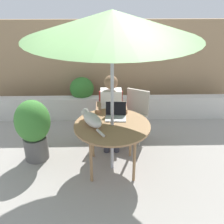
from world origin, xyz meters
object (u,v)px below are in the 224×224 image
(chair_occupied, at_px, (111,113))
(person_seated, at_px, (111,108))
(chair_empty, at_px, (136,111))
(potted_plant_by_chair, at_px, (82,95))
(patio_umbrella, at_px, (112,24))
(cat, at_px, (92,119))
(patio_table, at_px, (112,128))
(laptop, at_px, (116,113))
(potted_plant_near_fence, at_px, (33,127))

(chair_occupied, height_order, person_seated, person_seated)
(chair_occupied, distance_m, chair_empty, 0.43)
(potted_plant_by_chair, bearing_deg, patio_umbrella, -72.60)
(person_seated, bearing_deg, cat, -114.28)
(chair_empty, bearing_deg, patio_table, -116.17)
(chair_empty, bearing_deg, person_seated, -152.73)
(chair_occupied, relative_size, potted_plant_by_chair, 1.09)
(chair_occupied, xyz_separation_m, laptop, (0.06, -0.57, 0.29))
(patio_table, distance_m, person_seated, 0.65)
(chair_occupied, distance_m, potted_plant_near_fence, 1.30)
(chair_empty, distance_m, person_seated, 0.51)
(laptop, xyz_separation_m, potted_plant_by_chair, (-0.63, 1.57, -0.36))
(patio_umbrella, distance_m, person_seated, 1.56)
(potted_plant_near_fence, bearing_deg, patio_table, -13.32)
(chair_empty, height_order, cat, cat)
(person_seated, xyz_separation_m, potted_plant_by_chair, (-0.57, 1.15, -0.24))
(chair_empty, bearing_deg, potted_plant_near_fence, -159.87)
(cat, bearing_deg, person_seated, 65.72)
(patio_table, distance_m, potted_plant_by_chair, 1.91)
(chair_occupied, height_order, cat, cat)
(patio_table, distance_m, cat, 0.32)
(patio_umbrella, relative_size, chair_occupied, 2.57)
(person_seated, bearing_deg, potted_plant_by_chair, 116.15)
(chair_empty, height_order, potted_plant_by_chair, chair_empty)
(patio_table, relative_size, potted_plant_by_chair, 1.33)
(cat, xyz_separation_m, potted_plant_by_chair, (-0.28, 1.79, -0.38))
(chair_occupied, bearing_deg, chair_empty, 8.52)
(patio_umbrella, distance_m, potted_plant_near_fence, 1.97)
(patio_umbrella, distance_m, chair_empty, 1.86)
(patio_umbrella, xyz_separation_m, chair_occupied, (0.00, 0.81, -1.59))
(laptop, height_order, potted_plant_near_fence, potted_plant_near_fence)
(patio_table, height_order, laptop, laptop)
(laptop, relative_size, potted_plant_by_chair, 0.39)
(person_seated, distance_m, potted_plant_by_chair, 1.31)
(patio_table, xyz_separation_m, chair_occupied, (0.00, 0.81, -0.17))
(cat, bearing_deg, patio_table, -3.22)
(chair_empty, bearing_deg, laptop, -120.19)
(chair_occupied, height_order, laptop, laptop)
(patio_umbrella, bearing_deg, cat, 176.78)
(laptop, bearing_deg, chair_occupied, 95.88)
(laptop, xyz_separation_m, potted_plant_near_fence, (-1.25, 0.04, -0.24))
(potted_plant_near_fence, bearing_deg, person_seated, 17.36)
(patio_umbrella, bearing_deg, potted_plant_near_fence, 166.68)
(patio_umbrella, relative_size, cat, 3.81)
(chair_occupied, xyz_separation_m, person_seated, (0.00, -0.16, 0.17))
(cat, height_order, potted_plant_by_chair, cat)
(potted_plant_near_fence, bearing_deg, laptop, -2.03)
(chair_occupied, bearing_deg, patio_umbrella, -90.00)
(patio_table, relative_size, chair_empty, 1.22)
(laptop, bearing_deg, person_seated, 98.08)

